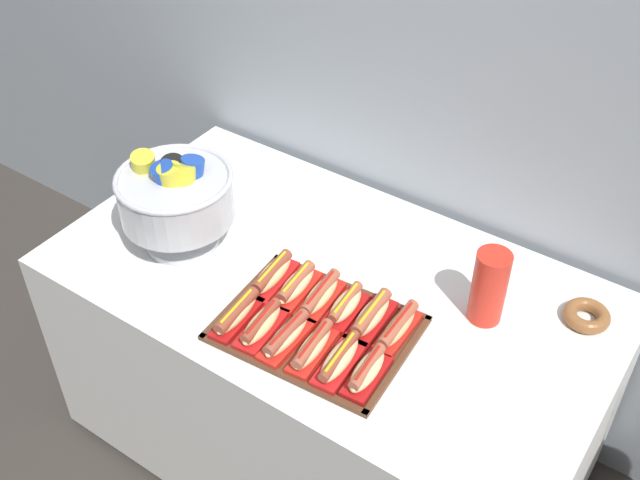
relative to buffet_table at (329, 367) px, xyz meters
name	(u,v)px	position (x,y,z in m)	size (l,w,h in m)	color
ground_plane	(328,446)	(0.00, 0.00, -0.40)	(10.00, 10.00, 0.00)	#38332D
back_wall	(435,31)	(0.00, 0.51, 0.90)	(6.00, 0.10, 2.60)	#9EA8B2
buffet_table	(329,367)	(0.00, 0.00, 0.00)	(1.54, 0.86, 0.77)	white
serving_tray	(317,329)	(0.08, -0.17, 0.37)	(0.50, 0.39, 0.01)	#56331E
hot_dog_0	(237,314)	(-0.10, -0.27, 0.40)	(0.07, 0.18, 0.06)	#B21414
hot_dog_1	(261,325)	(-0.03, -0.26, 0.40)	(0.09, 0.18, 0.06)	red
hot_dog_2	(287,336)	(0.04, -0.26, 0.40)	(0.07, 0.18, 0.06)	red
hot_dog_3	(313,348)	(0.12, -0.25, 0.40)	(0.08, 0.18, 0.06)	red
hot_dog_4	(339,360)	(0.19, -0.25, 0.40)	(0.08, 0.18, 0.06)	red
hot_dog_5	(367,371)	(0.27, -0.24, 0.40)	(0.08, 0.16, 0.06)	#B21414
hot_dog_6	(272,275)	(-0.12, -0.10, 0.40)	(0.09, 0.19, 0.06)	red
hot_dog_7	(296,286)	(-0.04, -0.10, 0.40)	(0.08, 0.18, 0.06)	red
hot_dog_8	(320,296)	(0.03, -0.09, 0.40)	(0.08, 0.18, 0.06)	red
hot_dog_9	(345,306)	(0.11, -0.09, 0.40)	(0.08, 0.16, 0.06)	#B21414
hot_dog_10	(371,316)	(0.18, -0.08, 0.40)	(0.08, 0.18, 0.06)	#B21414
hot_dog_11	(398,328)	(0.26, -0.08, 0.40)	(0.06, 0.18, 0.06)	red
punch_bowl	(176,195)	(-0.44, -0.10, 0.53)	(0.33, 0.33, 0.28)	silver
cup_stack	(489,287)	(0.41, 0.11, 0.47)	(0.09, 0.09, 0.21)	red
donut	(586,316)	(0.63, 0.25, 0.38)	(0.12, 0.12, 0.04)	brown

